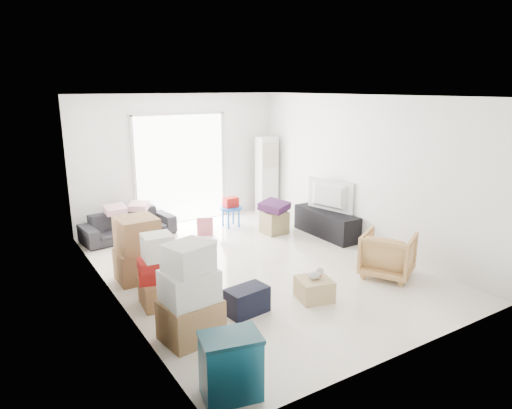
{
  "coord_description": "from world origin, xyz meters",
  "views": [
    {
      "loc": [
        -3.67,
        -5.9,
        2.83
      ],
      "look_at": [
        0.14,
        0.2,
        0.97
      ],
      "focal_mm": 32.0,
      "sensor_mm": 36.0,
      "label": 1
    }
  ],
  "objects": [
    {
      "name": "box_stack_c",
      "position": [
        -1.77,
        0.47,
        0.47
      ],
      "size": [
        0.65,
        0.58,
        0.97
      ],
      "rotation": [
        0.0,
        0.0,
        -0.01
      ],
      "color": "olive",
      "rests_on": "room_shell"
    },
    {
      "name": "ottoman",
      "position": [
        1.23,
        1.27,
        0.22
      ],
      "size": [
        0.45,
        0.45,
        0.44
      ],
      "primitive_type": "cube",
      "rotation": [
        0.0,
        0.0,
        0.02
      ],
      "color": "olive",
      "rests_on": "room_shell"
    },
    {
      "name": "box_stack_b",
      "position": [
        -1.8,
        -0.49,
        0.43
      ],
      "size": [
        0.61,
        0.53,
        0.99
      ],
      "rotation": [
        0.0,
        0.0,
        -0.15
      ],
      "color": "olive",
      "rests_on": "room_shell"
    },
    {
      "name": "toy_walker",
      "position": [
        -0.12,
        1.54,
        0.12
      ],
      "size": [
        0.41,
        0.4,
        0.44
      ],
      "rotation": [
        0.0,
        0.0,
        -0.4
      ],
      "color": "silver",
      "rests_on": "room_shell"
    },
    {
      "name": "box_stack_a",
      "position": [
        -1.8,
        -1.49,
        0.52
      ],
      "size": [
        0.7,
        0.61,
        1.16
      ],
      "rotation": [
        0.0,
        0.0,
        0.11
      ],
      "color": "olive",
      "rests_on": "room_shell"
    },
    {
      "name": "pillow_left",
      "position": [
        -1.55,
        2.5,
        0.74
      ],
      "size": [
        0.41,
        0.33,
        0.13
      ],
      "primitive_type": "cube",
      "rotation": [
        0.0,
        0.0,
        0.03
      ],
      "color": "#EBACBA",
      "rests_on": "sofa"
    },
    {
      "name": "duffel_bag",
      "position": [
        -0.94,
        -1.3,
        0.17
      ],
      "size": [
        0.58,
        0.39,
        0.35
      ],
      "primitive_type": "cube",
      "rotation": [
        0.0,
        0.0,
        0.12
      ],
      "color": "black",
      "rests_on": "room_shell"
    },
    {
      "name": "loose_box",
      "position": [
        -1.43,
        -0.12,
        0.17
      ],
      "size": [
        0.46,
        0.46,
        0.34
      ],
      "primitive_type": "cube",
      "rotation": [
        0.0,
        0.0,
        -0.14
      ],
      "color": "olive",
      "rests_on": "room_shell"
    },
    {
      "name": "blanket",
      "position": [
        1.23,
        1.27,
        0.51
      ],
      "size": [
        0.65,
        0.65,
        0.14
      ],
      "primitive_type": "cube",
      "rotation": [
        0.0,
        0.0,
        0.43
      ],
      "color": "#3F1A42",
      "rests_on": "ottoman"
    },
    {
      "name": "sliding_door",
      "position": [
        0.0,
        2.98,
        1.24
      ],
      "size": [
        2.1,
        0.04,
        2.33
      ],
      "color": "white",
      "rests_on": "room_shell"
    },
    {
      "name": "armchair",
      "position": [
        1.52,
        -1.41,
        0.38
      ],
      "size": [
        0.95,
        0.97,
        0.75
      ],
      "primitive_type": "imported",
      "rotation": [
        0.0,
        0.0,
        2.07
      ],
      "color": "tan",
      "rests_on": "room_shell"
    },
    {
      "name": "television",
      "position": [
        2.0,
        0.6,
        0.56
      ],
      "size": [
        0.82,
        1.15,
        0.14
      ],
      "primitive_type": "imported",
      "rotation": [
        0.0,
        0.0,
        1.81
      ],
      "color": "black",
      "rests_on": "tv_console"
    },
    {
      "name": "storage_bins",
      "position": [
        -1.9,
        -2.63,
        0.32
      ],
      "size": [
        0.63,
        0.5,
        0.64
      ],
      "rotation": [
        0.0,
        0.0,
        -0.22
      ],
      "color": "#135268",
      "rests_on": "room_shell"
    },
    {
      "name": "sofa",
      "position": [
        -1.32,
        2.5,
        0.34
      ],
      "size": [
        1.79,
        0.7,
        0.68
      ],
      "primitive_type": "imported",
      "rotation": [
        0.0,
        0.0,
        0.11
      ],
      "color": "#28272D",
      "rests_on": "room_shell"
    },
    {
      "name": "kids_table",
      "position": [
        0.7,
        2.11,
        0.44
      ],
      "size": [
        0.49,
        0.49,
        0.62
      ],
      "rotation": [
        0.0,
        0.0,
        0.06
      ],
      "color": "blue",
      "rests_on": "room_shell"
    },
    {
      "name": "room_shell",
      "position": [
        0.0,
        0.0,
        1.35
      ],
      "size": [
        4.98,
        6.48,
        3.18
      ],
      "color": "white",
      "rests_on": "ground"
    },
    {
      "name": "pillow_right",
      "position": [
        -1.08,
        2.52,
        0.74
      ],
      "size": [
        0.45,
        0.44,
        0.12
      ],
      "primitive_type": "cube",
      "rotation": [
        0.0,
        0.0,
        -0.69
      ],
      "color": "#EBACBA",
      "rests_on": "sofa"
    },
    {
      "name": "ac_tower",
      "position": [
        1.95,
        2.65,
        0.88
      ],
      "size": [
        0.45,
        0.3,
        1.75
      ],
      "primitive_type": "cube",
      "color": "silver",
      "rests_on": "room_shell"
    },
    {
      "name": "plush_bunny",
      "position": [
        0.08,
        -1.44,
        0.36
      ],
      "size": [
        0.27,
        0.15,
        0.14
      ],
      "rotation": [
        0.0,
        0.0,
        -0.26
      ],
      "color": "#B2ADA8",
      "rests_on": "wood_crate"
    },
    {
      "name": "tv_console",
      "position": [
        2.0,
        0.6,
        0.25
      ],
      "size": [
        0.45,
        1.49,
        0.5
      ],
      "primitive_type": "cube",
      "color": "black",
      "rests_on": "room_shell"
    },
    {
      "name": "wood_crate",
      "position": [
        0.05,
        -1.44,
        0.15
      ],
      "size": [
        0.53,
        0.53,
        0.29
      ],
      "primitive_type": "cube",
      "rotation": [
        0.0,
        0.0,
        -0.24
      ],
      "color": "tan",
      "rests_on": "room_shell"
    }
  ]
}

